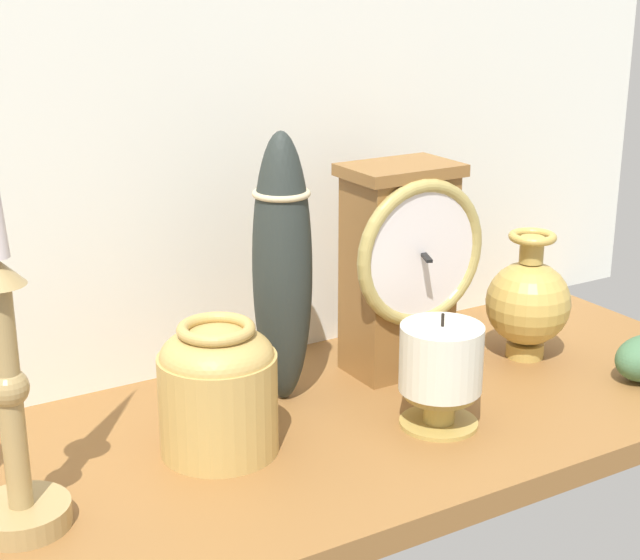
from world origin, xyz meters
The scene contains 8 objects.
ground_plane centered at (0.00, 0.00, -1.20)cm, with size 100.00×36.00×2.40cm, color brown.
back_wall centered at (0.00, 18.50, 32.50)cm, with size 120.00×2.00×65.00cm, color silver.
mantel_clock centered at (16.94, 6.16, 11.54)cm, with size 14.88×10.37×21.83cm.
candlestick_tall_left centered at (-24.85, -3.26, 13.85)cm, with size 7.40×7.40×39.18cm.
brass_vase_bulbous centered at (30.85, 2.39, 6.29)cm, with size 9.05×9.05×13.91cm.
brass_vase_jar centered at (-6.75, -0.20, 6.11)cm, with size 10.33×10.33×11.89cm.
pillar_candle_front centered at (12.74, -5.95, 5.58)cm, with size 7.63×7.63×10.95cm.
tall_ceramic_vase centered at (3.34, 6.61, 13.33)cm, with size 5.69×5.69×26.36cm.
Camera 1 is at (-39.31, -71.12, 41.21)cm, focal length 55.42 mm.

